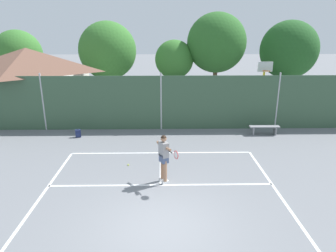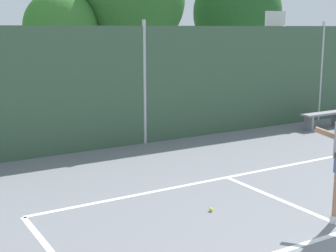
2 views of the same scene
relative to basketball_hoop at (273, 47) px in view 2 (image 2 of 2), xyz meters
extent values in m
cube|color=white|center=(-6.30, -5.54, -2.31)|extent=(8.20, 0.10, 0.01)
cube|color=white|center=(-6.30, -7.08, -2.31)|extent=(0.10, 2.97, 0.01)
cube|color=#38563D|center=(-6.30, -2.04, -0.79)|extent=(26.00, 0.05, 3.03)
cylinder|color=#B2B2B7|center=(-6.30, -2.04, -0.72)|extent=(0.09, 0.09, 3.18)
cylinder|color=#B2B2B7|center=(0.20, -2.04, -0.72)|extent=(0.09, 0.09, 3.18)
cylinder|color=yellow|center=(0.00, 0.06, -0.79)|extent=(0.12, 0.12, 3.05)
cube|color=white|center=(0.00, -0.04, 0.94)|extent=(0.90, 0.06, 0.60)
torus|color=#D85919|center=(0.00, -0.31, 0.72)|extent=(0.48, 0.48, 0.02)
cylinder|color=brown|center=(-5.22, 7.48, -1.51)|extent=(0.36, 0.36, 1.60)
ellipsoid|color=#38752D|center=(-5.22, 7.48, 0.66)|extent=(3.21, 2.89, 3.21)
cylinder|color=brown|center=(-1.73, 7.48, -1.20)|extent=(0.36, 0.36, 2.23)
cylinder|color=brown|center=(4.38, 7.48, -1.47)|extent=(0.36, 0.36, 1.69)
ellipsoid|color=#235623|center=(4.38, 7.48, 1.42)|extent=(4.80, 4.32, 4.80)
cube|color=silver|center=(-6.24, -8.23, -2.26)|extent=(0.29, 0.22, 0.10)
cylinder|color=#A37556|center=(-6.31, -8.09, -0.94)|extent=(0.30, 0.49, 0.22)
sphere|color=#CCE033|center=(-7.67, -6.89, -2.28)|extent=(0.07, 0.07, 0.07)
cube|color=gray|center=(-0.76, -3.10, -1.86)|extent=(1.60, 0.36, 0.06)
cube|color=gray|center=(-1.36, -3.10, -2.09)|extent=(0.08, 0.32, 0.45)
camera|label=1|loc=(-6.22, -18.58, 3.20)|focal=32.70mm
camera|label=2|loc=(-12.18, -13.02, 0.67)|focal=51.94mm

